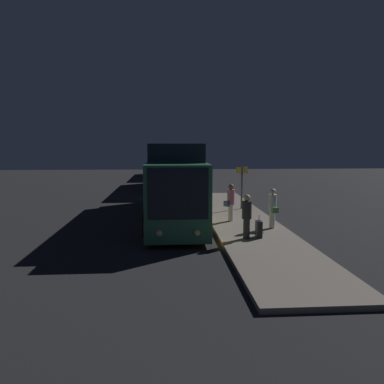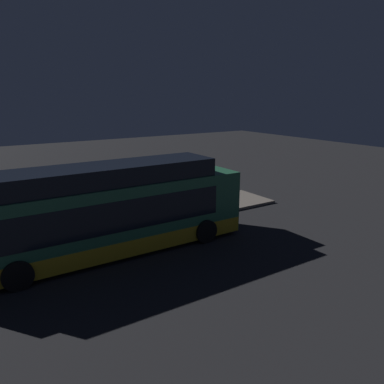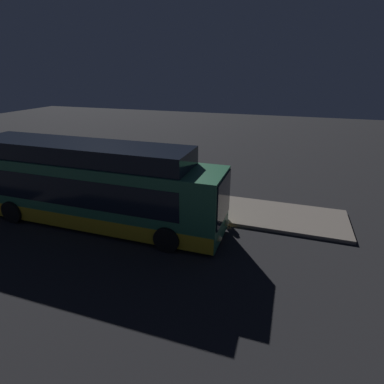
% 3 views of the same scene
% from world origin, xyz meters
% --- Properties ---
extents(ground, '(80.00, 80.00, 0.00)m').
position_xyz_m(ground, '(0.00, 0.00, 0.00)').
color(ground, '#232326').
extents(platform, '(20.00, 3.17, 0.16)m').
position_xyz_m(platform, '(0.00, 3.19, 0.08)').
color(platform, slate).
rests_on(platform, ground).
extents(bus_lead, '(12.32, 2.76, 3.82)m').
position_xyz_m(bus_lead, '(-1.53, -0.04, 1.74)').
color(bus_lead, '#2D704C').
rests_on(bus_lead, ground).
extents(passenger_boarding, '(0.44, 0.44, 1.73)m').
position_xyz_m(passenger_boarding, '(3.80, 2.63, 1.10)').
color(passenger_boarding, '#2D2D33').
rests_on(passenger_boarding, platform).
extents(passenger_waiting, '(0.56, 0.40, 1.74)m').
position_xyz_m(passenger_waiting, '(2.10, 4.13, 1.11)').
color(passenger_waiting, silver).
rests_on(passenger_waiting, platform).
extents(passenger_with_bags, '(0.55, 0.61, 1.78)m').
position_xyz_m(passenger_with_bags, '(0.45, 2.58, 1.13)').
color(passenger_with_bags, silver).
rests_on(passenger_with_bags, platform).
extents(suitcase, '(0.41, 0.20, 0.89)m').
position_xyz_m(suitcase, '(3.64, 3.15, 0.48)').
color(suitcase, black).
rests_on(suitcase, platform).
extents(sign_post, '(0.10, 0.67, 2.42)m').
position_xyz_m(sign_post, '(-3.01, 3.81, 1.65)').
color(sign_post, '#4C4C51').
rests_on(sign_post, platform).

